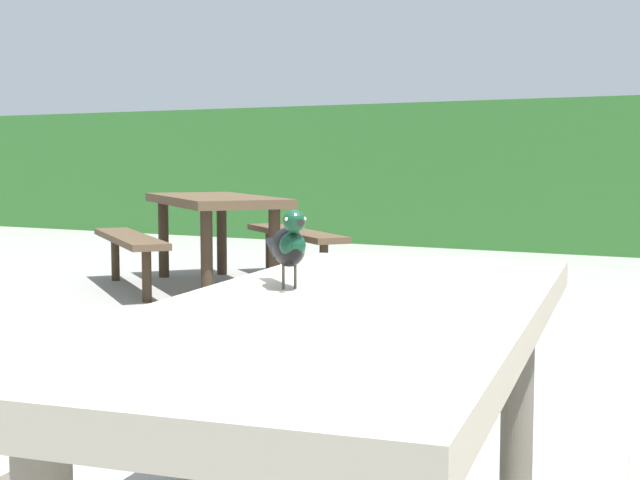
{
  "coord_description": "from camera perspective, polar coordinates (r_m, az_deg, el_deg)",
  "views": [
    {
      "loc": [
        0.78,
        -1.95,
        1.03
      ],
      "look_at": [
        -0.27,
        -0.03,
        0.84
      ],
      "focal_mm": 50.89,
      "sensor_mm": 36.0,
      "label": 1
    }
  ],
  "objects": [
    {
      "name": "picnic_table_foreground",
      "position": [
        1.95,
        2.0,
        -9.17
      ],
      "size": [
        1.94,
        1.97,
        0.74
      ],
      "color": "#B2A893",
      "rests_on": "ground"
    },
    {
      "name": "bird_grackle",
      "position": [
        2.06,
        -1.93,
        -0.27
      ],
      "size": [
        0.22,
        0.23,
        0.18
      ],
      "color": "black",
      "rests_on": "picnic_table_foreground"
    },
    {
      "name": "picnic_table_mid_left",
      "position": [
        7.46,
        -6.64,
        1.36
      ],
      "size": [
        2.38,
        2.38,
        0.74
      ],
      "color": "brown",
      "rests_on": "ground"
    }
  ]
}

